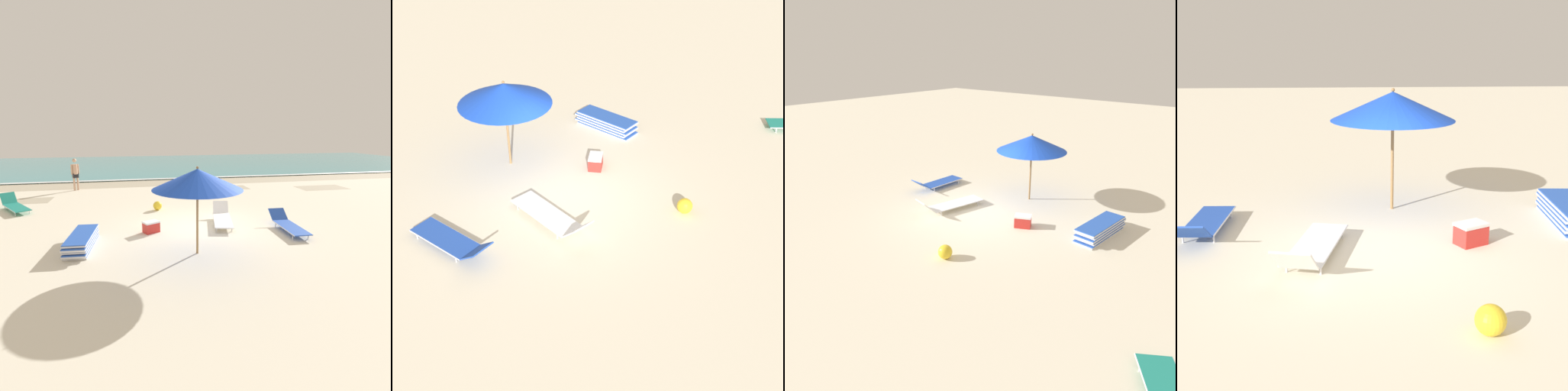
% 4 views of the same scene
% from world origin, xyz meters
% --- Properties ---
extents(ground_plane, '(60.00, 60.00, 0.16)m').
position_xyz_m(ground_plane, '(0.00, 0.01, -0.08)').
color(ground_plane, beige).
extents(beach_umbrella, '(2.39, 2.39, 2.37)m').
position_xyz_m(beach_umbrella, '(-0.54, -2.17, 2.03)').
color(beach_umbrella, '#9E7547').
rests_on(beach_umbrella, ground_plane).
extents(lounger_stack, '(0.76, 1.97, 0.41)m').
position_xyz_m(lounger_stack, '(-3.66, -1.13, 0.21)').
color(lounger_stack, blue).
rests_on(lounger_stack, ground_plane).
extents(sun_lounger_under_umbrella, '(1.09, 2.36, 0.56)m').
position_xyz_m(sun_lounger_under_umbrella, '(0.92, 0.36, 0.21)').
color(sun_lounger_under_umbrella, white).
rests_on(sun_lounger_under_umbrella, ground_plane).
extents(sun_lounger_near_water_left, '(0.70, 2.10, 0.51)m').
position_xyz_m(sun_lounger_near_water_left, '(2.83, -0.89, 0.21)').
color(sun_lounger_near_water_left, blue).
rests_on(sun_lounger_near_water_left, ground_plane).
extents(beach_ball, '(0.37, 0.37, 0.37)m').
position_xyz_m(beach_ball, '(-1.20, 2.67, 0.19)').
color(beach_ball, yellow).
rests_on(beach_ball, ground_plane).
extents(cooler_box, '(0.60, 0.54, 0.37)m').
position_xyz_m(cooler_box, '(-1.65, -0.16, 0.19)').
color(cooler_box, red).
rests_on(cooler_box, ground_plane).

